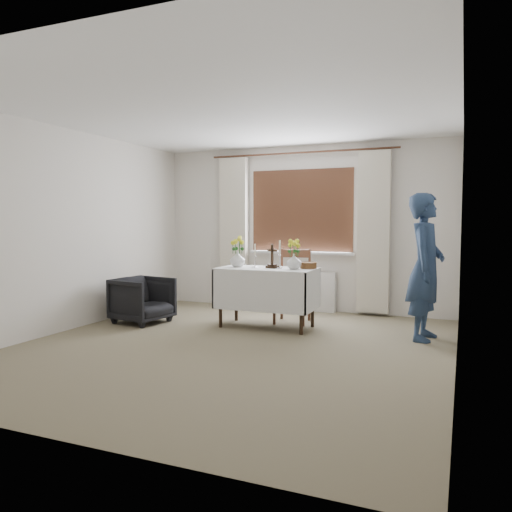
{
  "coord_description": "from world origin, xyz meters",
  "views": [
    {
      "loc": [
        2.29,
        -4.8,
        1.36
      ],
      "look_at": [
        -0.09,
        0.89,
        0.93
      ],
      "focal_mm": 35.0,
      "sensor_mm": 36.0,
      "label": 1
    }
  ],
  "objects": [
    {
      "name": "wooden_cross",
      "position": [
        0.04,
        1.11,
        0.91
      ],
      "size": [
        0.16,
        0.13,
        0.3
      ],
      "primitive_type": null,
      "rotation": [
        0.0,
        0.0,
        -0.21
      ],
      "color": "black",
      "rests_on": "altar_table"
    },
    {
      "name": "flower_vase_left",
      "position": [
        -0.44,
        1.1,
        0.87
      ],
      "size": [
        0.22,
        0.22,
        0.21
      ],
      "primitive_type": "imported",
      "rotation": [
        0.0,
        0.0,
        0.11
      ],
      "color": "silver",
      "rests_on": "altar_table"
    },
    {
      "name": "candlestick_right",
      "position": [
        0.15,
        1.09,
        0.94
      ],
      "size": [
        0.11,
        0.11,
        0.36
      ],
      "primitive_type": null,
      "rotation": [
        0.0,
        0.0,
        0.07
      ],
      "color": "silver",
      "rests_on": "altar_table"
    },
    {
      "name": "altar_table",
      "position": [
        -0.02,
        1.09,
        0.38
      ],
      "size": [
        1.24,
        0.64,
        0.76
      ],
      "primitive_type": "cube",
      "color": "white",
      "rests_on": "ground"
    },
    {
      "name": "wooden_chair",
      "position": [
        0.18,
        1.5,
        0.49
      ],
      "size": [
        0.49,
        0.49,
        0.98
      ],
      "primitive_type": null,
      "rotation": [
        0.0,
        0.0,
        0.09
      ],
      "color": "#53301C",
      "rests_on": "ground"
    },
    {
      "name": "ground",
      "position": [
        0.0,
        0.0,
        0.0
      ],
      "size": [
        5.0,
        5.0,
        0.0
      ],
      "primitive_type": "plane",
      "color": "#7E7157",
      "rests_on": "ground"
    },
    {
      "name": "flower_vase_right",
      "position": [
        0.34,
        1.08,
        0.86
      ],
      "size": [
        0.24,
        0.24,
        0.19
      ],
      "primitive_type": "imported",
      "rotation": [
        0.0,
        0.0,
        -0.34
      ],
      "color": "silver",
      "rests_on": "altar_table"
    },
    {
      "name": "armchair",
      "position": [
        -1.66,
        0.71,
        0.31
      ],
      "size": [
        0.78,
        0.76,
        0.61
      ],
      "primitive_type": "imported",
      "rotation": [
        0.0,
        0.0,
        1.4
      ],
      "color": "black",
      "rests_on": "ground"
    },
    {
      "name": "person",
      "position": [
        1.89,
        1.17,
        0.84
      ],
      "size": [
        0.47,
        0.65,
        1.68
      ],
      "primitive_type": "imported",
      "rotation": [
        0.0,
        0.0,
        1.47
      ],
      "color": "navy",
      "rests_on": "ground"
    },
    {
      "name": "wicker_basket",
      "position": [
        0.48,
        1.25,
        0.8
      ],
      "size": [
        0.27,
        0.27,
        0.08
      ],
      "primitive_type": "cylinder",
      "rotation": [
        0.0,
        0.0,
        -0.39
      ],
      "color": "brown",
      "rests_on": "altar_table"
    },
    {
      "name": "candlestick_left",
      "position": [
        -0.18,
        1.08,
        0.92
      ],
      "size": [
        0.11,
        0.11,
        0.31
      ],
      "primitive_type": null,
      "rotation": [
        0.0,
        0.0,
        0.37
      ],
      "color": "silver",
      "rests_on": "altar_table"
    },
    {
      "name": "radiator",
      "position": [
        0.0,
        2.42,
        0.3
      ],
      "size": [
        1.1,
        0.1,
        0.6
      ],
      "primitive_type": "cube",
      "color": "silver",
      "rests_on": "ground"
    }
  ]
}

